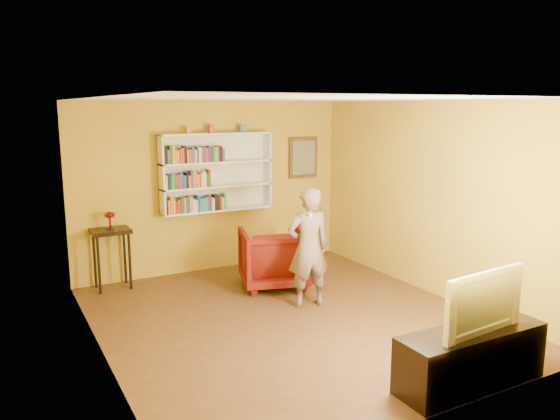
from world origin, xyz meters
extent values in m
cube|color=#4D3018|center=(0.00, 0.00, -0.06)|extent=(5.30, 5.80, 0.12)
cube|color=gold|center=(0.00, 2.52, 1.35)|extent=(5.30, 0.04, 2.70)
cube|color=gold|center=(0.00, -2.52, 1.35)|extent=(5.30, 0.04, 2.70)
cube|color=gold|center=(-2.27, 0.00, 1.35)|extent=(0.04, 5.80, 2.70)
cube|color=gold|center=(2.27, 0.00, 1.35)|extent=(0.04, 5.80, 2.70)
cube|color=white|center=(0.00, 0.00, 2.73)|extent=(5.30, 5.80, 0.06)
cube|color=white|center=(0.00, 2.48, 1.60)|extent=(1.80, 0.03, 1.20)
cube|color=white|center=(-0.89, 2.35, 1.60)|extent=(0.03, 0.28, 1.20)
cube|color=white|center=(0.89, 2.35, 1.60)|extent=(0.03, 0.28, 1.20)
cube|color=white|center=(0.00, 2.35, 1.00)|extent=(1.80, 0.28, 0.03)
cube|color=white|center=(0.00, 2.35, 1.38)|extent=(1.80, 0.28, 0.03)
cube|color=white|center=(0.00, 2.35, 1.76)|extent=(1.80, 0.28, 0.03)
cube|color=white|center=(0.00, 2.35, 2.20)|extent=(1.80, 0.28, 0.03)
cube|color=black|center=(-0.85, 2.29, 1.14)|extent=(0.02, 0.15, 0.26)
cube|color=gold|center=(-0.82, 2.30, 1.12)|extent=(0.03, 0.17, 0.22)
cube|color=orange|center=(-0.79, 2.31, 1.15)|extent=(0.03, 0.18, 0.27)
cube|color=gold|center=(-0.75, 2.31, 1.13)|extent=(0.04, 0.19, 0.23)
cube|color=#B4281B|center=(-0.71, 2.29, 1.11)|extent=(0.02, 0.14, 0.20)
cube|color=#B4281B|center=(-0.67, 2.29, 1.12)|extent=(0.04, 0.14, 0.22)
cube|color=#16671D|center=(-0.63, 2.31, 1.13)|extent=(0.03, 0.18, 0.24)
cube|color=#5D2B81|center=(-0.60, 2.30, 1.13)|extent=(0.02, 0.16, 0.23)
cube|color=gold|center=(-0.57, 2.31, 1.13)|extent=(0.03, 0.19, 0.24)
cube|color=#214297|center=(-0.52, 2.30, 1.13)|extent=(0.04, 0.16, 0.24)
cube|color=orange|center=(-0.48, 2.31, 1.14)|extent=(0.04, 0.18, 0.25)
cube|color=beige|center=(-0.43, 2.30, 1.12)|extent=(0.03, 0.16, 0.21)
cube|color=beige|center=(-0.39, 2.30, 1.11)|extent=(0.04, 0.16, 0.19)
cube|color=#214297|center=(-0.35, 2.31, 1.14)|extent=(0.03, 0.19, 0.25)
cube|color=teal|center=(-0.32, 2.31, 1.12)|extent=(0.03, 0.17, 0.21)
cube|color=teal|center=(-0.28, 2.29, 1.11)|extent=(0.04, 0.15, 0.20)
cube|color=teal|center=(-0.23, 2.30, 1.12)|extent=(0.04, 0.16, 0.22)
cube|color=#214297|center=(-0.19, 2.31, 1.13)|extent=(0.03, 0.19, 0.22)
cube|color=maroon|center=(-0.15, 2.31, 1.13)|extent=(0.02, 0.19, 0.23)
cube|color=beige|center=(-0.11, 2.29, 1.11)|extent=(0.04, 0.15, 0.20)
cube|color=black|center=(-0.07, 2.30, 1.14)|extent=(0.04, 0.16, 0.24)
cube|color=black|center=(-0.03, 2.31, 1.13)|extent=(0.04, 0.18, 0.23)
cube|color=maroon|center=(0.01, 2.30, 1.13)|extent=(0.03, 0.16, 0.23)
cube|color=gold|center=(0.05, 2.30, 1.11)|extent=(0.04, 0.16, 0.20)
cube|color=teal|center=(0.09, 2.31, 1.14)|extent=(0.04, 0.18, 0.25)
cube|color=beige|center=(-0.85, 2.31, 1.50)|extent=(0.03, 0.17, 0.22)
cube|color=black|center=(-0.81, 2.29, 1.51)|extent=(0.03, 0.15, 0.23)
cube|color=#16671D|center=(-0.78, 2.30, 1.50)|extent=(0.02, 0.16, 0.21)
cube|color=teal|center=(-0.74, 2.30, 1.50)|extent=(0.03, 0.16, 0.22)
cube|color=maroon|center=(-0.69, 2.29, 1.50)|extent=(0.04, 0.15, 0.21)
cube|color=maroon|center=(-0.65, 2.30, 1.50)|extent=(0.03, 0.16, 0.22)
cube|color=#214297|center=(-0.61, 2.29, 1.51)|extent=(0.04, 0.15, 0.23)
cube|color=#214297|center=(-0.56, 2.30, 1.49)|extent=(0.04, 0.16, 0.20)
cube|color=black|center=(-0.52, 2.31, 1.51)|extent=(0.03, 0.18, 0.23)
cube|color=orange|center=(-0.49, 2.31, 1.49)|extent=(0.03, 0.19, 0.19)
cube|color=#5D2B81|center=(-0.45, 2.31, 1.52)|extent=(0.04, 0.18, 0.26)
cube|color=gold|center=(-0.41, 2.30, 1.52)|extent=(0.02, 0.16, 0.26)
cube|color=orange|center=(-0.39, 2.30, 1.52)|extent=(0.02, 0.16, 0.25)
cube|color=gold|center=(-0.35, 2.30, 1.49)|extent=(0.04, 0.17, 0.20)
cube|color=#B4281B|center=(-0.31, 2.31, 1.50)|extent=(0.02, 0.18, 0.20)
cube|color=beige|center=(-0.29, 2.31, 1.51)|extent=(0.03, 0.18, 0.22)
cube|color=beige|center=(-0.25, 2.30, 1.52)|extent=(0.04, 0.15, 0.25)
cube|color=#16671D|center=(-0.20, 2.31, 1.50)|extent=(0.04, 0.18, 0.21)
cube|color=maroon|center=(-0.16, 2.31, 1.53)|extent=(0.04, 0.19, 0.26)
cube|color=black|center=(-0.84, 2.29, 1.91)|extent=(0.04, 0.14, 0.27)
cube|color=#5D2B81|center=(-0.80, 2.30, 1.88)|extent=(0.03, 0.17, 0.21)
cube|color=#16671D|center=(-0.77, 2.31, 1.91)|extent=(0.03, 0.18, 0.27)
cube|color=gold|center=(-0.72, 2.30, 1.91)|extent=(0.04, 0.16, 0.27)
cube|color=orange|center=(-0.69, 2.29, 1.88)|extent=(0.02, 0.15, 0.22)
cube|color=gold|center=(-0.66, 2.30, 1.87)|extent=(0.03, 0.16, 0.20)
cube|color=#B4281B|center=(-0.62, 2.30, 1.88)|extent=(0.04, 0.17, 0.21)
cube|color=#B4281B|center=(-0.58, 2.31, 1.89)|extent=(0.03, 0.18, 0.23)
cube|color=black|center=(-0.54, 2.30, 1.90)|extent=(0.04, 0.17, 0.26)
cube|color=orange|center=(-0.50, 2.30, 1.88)|extent=(0.03, 0.16, 0.20)
cube|color=#B4281B|center=(-0.46, 2.31, 1.88)|extent=(0.04, 0.18, 0.21)
cube|color=#5D2B81|center=(-0.41, 2.31, 1.89)|extent=(0.04, 0.18, 0.23)
cube|color=beige|center=(-0.38, 2.31, 1.87)|extent=(0.02, 0.18, 0.19)
cube|color=#16671D|center=(-0.35, 2.30, 1.90)|extent=(0.03, 0.15, 0.25)
cube|color=beige|center=(-0.31, 2.30, 1.89)|extent=(0.04, 0.17, 0.24)
cube|color=#B4281B|center=(-0.27, 2.31, 1.89)|extent=(0.03, 0.17, 0.23)
cube|color=#214297|center=(-0.23, 2.31, 1.89)|extent=(0.03, 0.19, 0.24)
cube|color=#B4281B|center=(-0.20, 2.29, 1.88)|extent=(0.04, 0.14, 0.22)
cube|color=#5D2B81|center=(-0.15, 2.30, 1.90)|extent=(0.03, 0.16, 0.24)
cube|color=#16671D|center=(-0.11, 2.29, 1.89)|extent=(0.03, 0.15, 0.22)
cube|color=teal|center=(-0.08, 2.30, 1.89)|extent=(0.02, 0.17, 0.22)
cube|color=gold|center=(-0.04, 2.30, 1.89)|extent=(0.03, 0.17, 0.23)
cube|color=maroon|center=(-0.01, 2.30, 1.90)|extent=(0.03, 0.16, 0.24)
cube|color=black|center=(0.03, 2.31, 1.90)|extent=(0.04, 0.18, 0.24)
cube|color=#5D2B81|center=(0.07, 2.31, 1.88)|extent=(0.04, 0.18, 0.21)
cube|color=#C27637|center=(-0.44, 2.35, 2.26)|extent=(0.07, 0.07, 0.10)
cube|color=#AB3F39|center=(-0.07, 2.35, 2.28)|extent=(0.09, 0.09, 0.12)
cube|color=slate|center=(0.45, 2.35, 2.27)|extent=(0.09, 0.09, 0.12)
cube|color=#563318|center=(1.65, 2.46, 1.75)|extent=(0.55, 0.04, 0.70)
cube|color=gray|center=(1.65, 2.44, 1.75)|extent=(0.45, 0.02, 0.58)
cylinder|color=black|center=(-1.91, 2.09, 0.41)|extent=(0.04, 0.04, 0.83)
cylinder|color=black|center=(-1.47, 2.09, 0.41)|extent=(0.04, 0.04, 0.83)
cylinder|color=black|center=(-1.91, 2.41, 0.41)|extent=(0.04, 0.04, 0.83)
cylinder|color=black|center=(-1.47, 2.41, 0.41)|extent=(0.04, 0.04, 0.83)
cube|color=black|center=(-1.69, 2.25, 0.86)|extent=(0.54, 0.41, 0.06)
cylinder|color=maroon|center=(-1.69, 2.25, 0.90)|extent=(0.11, 0.11, 0.02)
cylinder|color=maroon|center=(-1.69, 2.25, 0.97)|extent=(0.03, 0.03, 0.14)
ellipsoid|color=maroon|center=(-1.69, 2.25, 1.09)|extent=(0.15, 0.15, 0.10)
cylinder|color=#FFE3AE|center=(-1.62, 2.25, 1.09)|extent=(0.01, 0.01, 0.11)
cylinder|color=#FFE3AE|center=(-1.64, 2.30, 1.09)|extent=(0.01, 0.01, 0.11)
cylinder|color=#FFE3AE|center=(-1.69, 2.32, 1.09)|extent=(0.01, 0.01, 0.11)
cylinder|color=#FFE3AE|center=(-1.74, 2.30, 1.09)|extent=(0.01, 0.01, 0.11)
cylinder|color=#FFE3AE|center=(-1.76, 2.25, 1.09)|extent=(0.01, 0.01, 0.11)
cylinder|color=#FFE3AE|center=(-1.74, 2.20, 1.09)|extent=(0.01, 0.01, 0.11)
cylinder|color=#FFE3AE|center=(-1.69, 2.18, 1.09)|extent=(0.01, 0.01, 0.11)
cylinder|color=#FFE3AE|center=(-1.64, 2.20, 1.09)|extent=(0.01, 0.01, 0.11)
imported|color=#4E0605|center=(0.41, 1.22, 0.43)|extent=(1.16, 1.18, 0.87)
imported|color=#6F5B51|center=(0.44, 0.29, 0.80)|extent=(0.63, 0.46, 1.59)
cube|color=silver|center=(0.23, -0.03, 1.32)|extent=(0.04, 0.15, 0.04)
cube|color=black|center=(0.69, -2.25, 0.28)|extent=(1.55, 0.46, 0.55)
imported|color=black|center=(0.69, -2.25, 0.85)|extent=(1.04, 0.23, 0.60)
camera|label=1|loc=(-3.19, -5.62, 2.61)|focal=35.00mm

